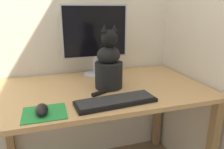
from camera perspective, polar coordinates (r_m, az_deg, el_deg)
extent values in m
cube|color=tan|center=(1.31, -3.09, -3.89)|extent=(1.26, 0.72, 0.02)
cube|color=olive|center=(1.75, -25.36, -13.07)|extent=(0.05, 0.05, 0.69)
cube|color=olive|center=(1.94, 11.90, -8.67)|extent=(0.05, 0.05, 0.69)
cylinder|color=#B2B2B7|center=(1.56, -4.22, 0.17)|extent=(0.17, 0.17, 0.01)
cylinder|color=#B2B2B7|center=(1.54, -4.27, 2.39)|extent=(0.04, 0.04, 0.11)
cube|color=#B2B2B7|center=(1.50, -4.47, 11.13)|extent=(0.45, 0.02, 0.36)
cube|color=black|center=(1.49, -4.38, 11.09)|extent=(0.43, 0.00, 0.33)
cube|color=black|center=(1.09, 1.01, -7.07)|extent=(0.42, 0.17, 0.02)
cube|color=black|center=(1.09, 1.01, -6.50)|extent=(0.40, 0.15, 0.01)
cube|color=#238438|center=(1.04, -17.23, -9.57)|extent=(0.19, 0.17, 0.00)
ellipsoid|color=black|center=(1.03, -17.89, -8.69)|extent=(0.06, 0.11, 0.04)
cylinder|color=black|center=(1.29, -0.85, -0.14)|extent=(0.18, 0.18, 0.15)
ellipsoid|color=black|center=(1.26, -0.88, 5.08)|extent=(0.15, 0.13, 0.11)
sphere|color=black|center=(1.23, -0.68, 9.46)|extent=(0.11, 0.11, 0.10)
cone|color=black|center=(1.21, -2.00, 12.03)|extent=(0.04, 0.04, 0.04)
cone|color=black|center=(1.23, 0.61, 12.13)|extent=(0.04, 0.04, 0.04)
cylinder|color=black|center=(1.23, -1.32, -4.12)|extent=(0.20, 0.11, 0.02)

